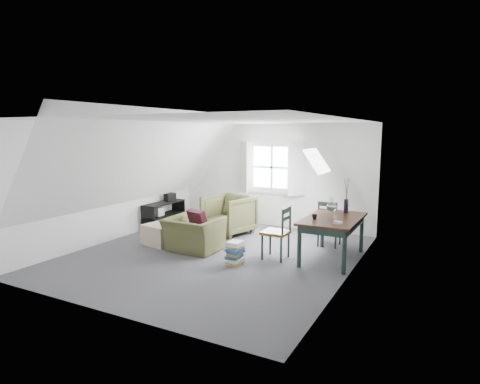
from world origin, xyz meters
The scene contains 24 objects.
floor centered at (0.00, 0.00, 0.00)m, with size 5.50×5.50×0.00m, color #49494D.
ceiling centered at (0.00, 0.00, 2.50)m, with size 5.50×5.50×0.00m, color white.
wall_back centered at (0.00, 2.75, 1.25)m, with size 5.00×5.00×0.00m, color white.
wall_front centered at (0.00, -2.75, 1.25)m, with size 5.00×5.00×0.00m, color white.
wall_left centered at (-2.50, 0.00, 1.25)m, with size 5.50×5.50×0.00m, color white.
wall_right centered at (2.50, 0.00, 1.25)m, with size 5.50×5.50×0.00m, color white.
slope_left centered at (-1.55, 0.00, 1.78)m, with size 5.50×5.50×0.00m, color white.
slope_right centered at (1.55, 0.00, 1.78)m, with size 5.50×5.50×0.00m, color white.
dormer_window centered at (0.00, 2.68, 1.45)m, with size 1.71×0.35×1.30m.
skylight centered at (1.55, 1.30, 1.75)m, with size 0.55×0.75×0.04m, color white.
armchair_near centered at (-0.50, 0.04, 0.00)m, with size 1.01×0.88×0.65m, color #4A4C28.
armchair_far centered at (-0.55, 1.53, 0.00)m, with size 0.95×0.98×0.89m, color #4A4C28.
throw_pillow centered at (-0.50, 0.19, 0.57)m, with size 0.43×0.12×0.43m, color #3B101E.
ottoman centered at (-1.35, 0.13, 0.21)m, with size 0.63×0.63×0.42m, color #BCA88D.
dining_table centered at (2.03, 0.77, 0.67)m, with size 0.93×1.55×0.78m.
demijohn centered at (1.88, 1.22, 0.89)m, with size 0.20×0.20×0.28m.
vase_twigs centered at (2.13, 1.32, 0.92)m, with size 0.08×0.09×0.66m.
cup centered at (1.78, 0.47, 0.78)m, with size 0.10×0.10×0.09m, color black.
paper_box centered at (2.23, 0.32, 0.80)m, with size 0.13×0.09×0.04m, color white.
dining_chair_far centered at (1.75, 1.59, 0.49)m, with size 0.44×0.44×0.94m.
dining_chair_near centered at (1.14, 0.34, 0.51)m, with size 0.46×0.46×0.97m.
media_shelf centered at (-2.26, 1.30, 0.28)m, with size 0.40×1.20×0.61m.
electronics_box centered at (-2.26, 1.60, 0.70)m, with size 0.19×0.26×0.21m, color black.
magazine_stack centered at (0.60, -0.29, 0.20)m, with size 0.30×0.36×0.40m.
Camera 1 is at (3.85, -6.25, 2.30)m, focal length 30.00 mm.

